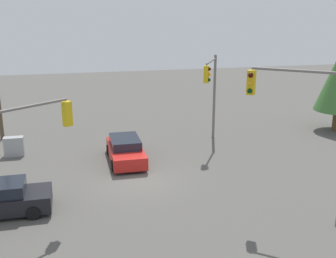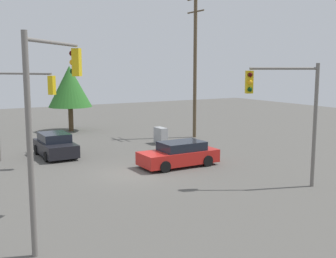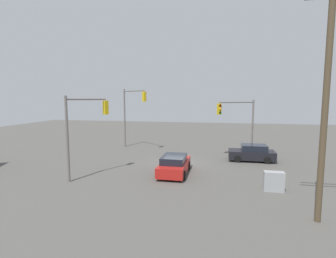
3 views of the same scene
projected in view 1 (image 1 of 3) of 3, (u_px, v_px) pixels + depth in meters
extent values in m
plane|color=#54514C|center=(138.00, 180.00, 22.78)|extent=(80.00, 80.00, 0.00)
cube|color=red|center=(126.00, 153.00, 25.39)|extent=(1.91, 4.58, 0.74)
cube|color=black|center=(125.00, 142.00, 25.43)|extent=(1.68, 2.52, 0.51)
cylinder|color=black|center=(145.00, 163.00, 24.33)|extent=(0.22, 0.65, 0.65)
cylinder|color=black|center=(113.00, 166.00, 23.93)|extent=(0.22, 0.65, 0.65)
cylinder|color=black|center=(137.00, 148.00, 26.98)|extent=(0.22, 0.65, 0.65)
cylinder|color=black|center=(109.00, 150.00, 26.58)|extent=(0.22, 0.65, 0.65)
cube|color=black|center=(5.00, 202.00, 18.96)|extent=(4.07, 1.91, 0.78)
cylinder|color=black|center=(36.00, 196.00, 20.15)|extent=(0.63, 0.22, 0.63)
cylinder|color=black|center=(33.00, 213.00, 18.46)|extent=(0.63, 0.22, 0.63)
cylinder|color=slate|center=(301.00, 71.00, 17.00)|extent=(3.24, 2.64, 0.12)
cube|color=gold|center=(251.00, 83.00, 18.01)|extent=(0.44, 0.43, 1.05)
sphere|color=#360503|center=(251.00, 75.00, 17.77)|extent=(0.22, 0.22, 0.22)
sphere|color=orange|center=(250.00, 83.00, 17.86)|extent=(0.22, 0.22, 0.22)
sphere|color=black|center=(250.00, 91.00, 17.96)|extent=(0.22, 0.22, 0.22)
cylinder|color=slate|center=(214.00, 97.00, 29.40)|extent=(0.18, 0.18, 5.89)
cylinder|color=slate|center=(211.00, 61.00, 27.18)|extent=(1.66, 2.83, 0.12)
cube|color=gold|center=(206.00, 74.00, 25.89)|extent=(0.41, 0.43, 1.05)
sphere|color=#360503|center=(209.00, 69.00, 25.75)|extent=(0.22, 0.22, 0.22)
sphere|color=orange|center=(209.00, 74.00, 25.85)|extent=(0.22, 0.22, 0.22)
sphere|color=black|center=(209.00, 80.00, 25.94)|extent=(0.22, 0.22, 0.22)
cylinder|color=slate|center=(20.00, 108.00, 15.95)|extent=(3.46, 2.55, 0.12)
cube|color=gold|center=(67.00, 114.00, 17.65)|extent=(0.44, 0.43, 1.05)
sphere|color=#360503|center=(64.00, 105.00, 17.66)|extent=(0.22, 0.22, 0.22)
sphere|color=orange|center=(65.00, 113.00, 17.76)|extent=(0.22, 0.22, 0.22)
sphere|color=black|center=(65.00, 121.00, 17.85)|extent=(0.22, 0.22, 0.22)
cube|color=#9EA0A3|center=(14.00, 146.00, 26.31)|extent=(1.19, 0.57, 1.22)
cylinder|color=brown|center=(336.00, 120.00, 31.75)|extent=(0.50, 0.50, 1.57)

